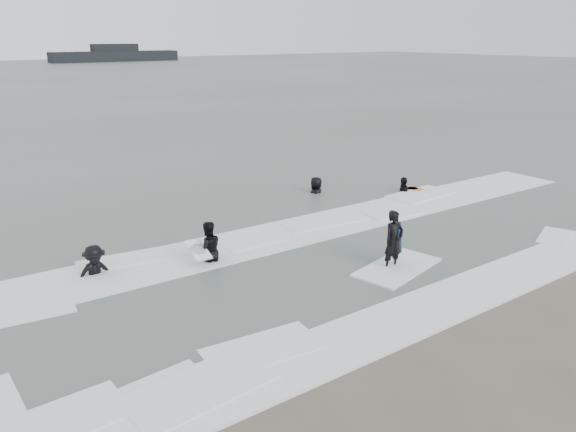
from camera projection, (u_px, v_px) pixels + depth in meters
ground at (399, 306)px, 14.42m from camera, size 320.00×320.00×0.00m
surfer_centre at (392, 269)px, 16.66m from camera, size 0.68×0.45×1.84m
surfer_wading at (209, 262)px, 17.19m from camera, size 1.01×0.84×1.86m
surfer_breaker at (96, 277)px, 16.15m from camera, size 1.22×0.77×1.81m
surfer_right_near at (403, 193)px, 24.75m from camera, size 0.95×1.16×1.85m
surfer_right_far at (316, 193)px, 24.64m from camera, size 1.04×1.09×1.88m
surf_foam at (312, 259)px, 17.30m from camera, size 30.03×9.06×0.09m
bodyboards at (346, 220)px, 19.48m from camera, size 12.24×6.20×1.25m
vessel_horizon at (115, 55)px, 143.14m from camera, size 31.87×5.69×4.33m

